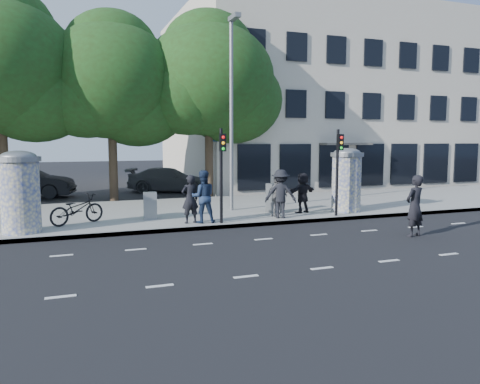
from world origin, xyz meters
name	(u,v)px	position (x,y,z in m)	size (l,w,h in m)	color
ground	(283,249)	(0.00, 0.00, 0.00)	(120.00, 120.00, 0.00)	black
sidewalk	(208,210)	(0.00, 7.50, 0.07)	(40.00, 8.00, 0.15)	gray
curb	(240,225)	(0.00, 3.55, 0.07)	(40.00, 0.10, 0.16)	slate
lane_dash_near	(322,268)	(0.00, -2.20, 0.00)	(32.00, 0.12, 0.01)	silver
lane_dash_far	(264,239)	(0.00, 1.40, 0.00)	(32.00, 0.12, 0.01)	silver
ad_column_left	(20,190)	(-7.20, 4.50, 1.54)	(1.36, 1.36, 2.65)	beige
ad_column_right	(346,178)	(5.20, 4.70, 1.54)	(1.36, 1.36, 2.65)	beige
traffic_pole_near	(222,166)	(-0.60, 3.79, 2.23)	(0.22, 0.31, 3.40)	black
traffic_pole_far	(338,163)	(4.20, 3.79, 2.23)	(0.22, 0.31, 3.40)	black
street_lamp	(232,100)	(0.80, 6.63, 4.79)	(0.25, 0.93, 8.00)	slate
tree_near_left	(111,81)	(-3.50, 12.70, 6.06)	(6.80, 6.80, 8.97)	#38281C
tree_center	(208,80)	(1.50, 12.30, 6.31)	(7.00, 7.00, 9.30)	#38281C
building	(311,102)	(12.00, 19.99, 5.99)	(20.30, 15.85, 12.00)	beige
ped_b	(190,199)	(-1.65, 4.25, 1.02)	(0.64, 0.42, 1.75)	black
ped_c	(203,197)	(-1.20, 4.18, 1.10)	(0.93, 0.72, 1.91)	#1E2D4B
ped_d	(281,194)	(1.89, 4.13, 1.08)	(1.20, 0.69, 1.86)	black
ped_e	(277,197)	(1.92, 4.54, 0.93)	(0.91, 0.52, 1.56)	slate
ped_f	(303,193)	(3.30, 4.99, 0.98)	(1.54, 0.55, 1.66)	black
man_road	(415,206)	(4.78, 0.11, 1.01)	(0.73, 0.48, 2.01)	black
bicycle	(77,209)	(-5.48, 5.46, 0.69)	(2.04, 0.71, 1.07)	black
cabinet_left	(150,206)	(-2.85, 5.64, 0.66)	(0.49, 0.36, 1.02)	gray
cabinet_right	(274,198)	(2.25, 5.50, 0.75)	(0.57, 0.42, 1.20)	slate
car_mid	(25,183)	(-7.88, 15.76, 0.83)	(5.04, 1.76, 1.66)	black
car_right	(169,180)	(0.10, 16.01, 0.73)	(5.02, 2.04, 1.46)	#4E5055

